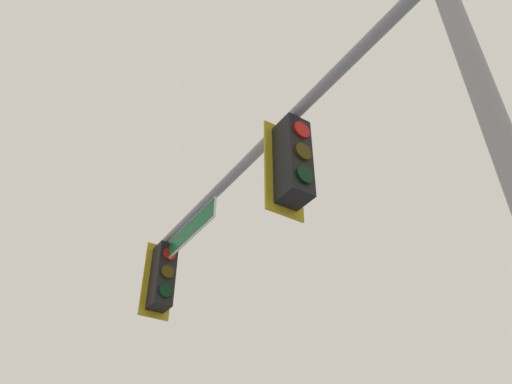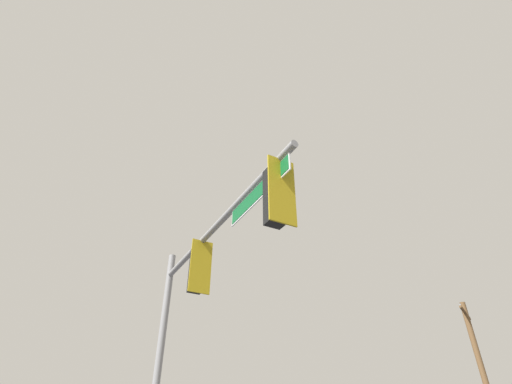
{
  "view_description": "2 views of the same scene",
  "coord_description": "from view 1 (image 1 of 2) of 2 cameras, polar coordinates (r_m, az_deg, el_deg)",
  "views": [
    {
      "loc": [
        -7.74,
        -5.49,
        1.43
      ],
      "look_at": [
        -1.41,
        -8.95,
        6.59
      ],
      "focal_mm": 35.0,
      "sensor_mm": 36.0,
      "label": 1
    },
    {
      "loc": [
        4.61,
        -10.37,
        1.29
      ],
      "look_at": [
        -2.25,
        -7.29,
        6.37
      ],
      "focal_mm": 28.0,
      "sensor_mm": 36.0,
      "label": 2
    }
  ],
  "objects": [
    {
      "name": "signal_pole_near",
      "position": [
        5.76,
        2.11,
        -2.07
      ],
      "size": [
        6.62,
        0.83,
        6.34
      ],
      "color": "gray",
      "rests_on": "ground_plane"
    }
  ]
}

